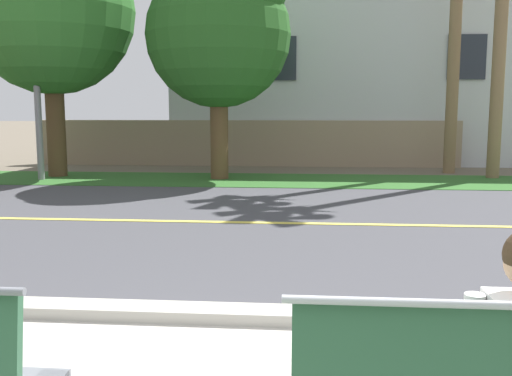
% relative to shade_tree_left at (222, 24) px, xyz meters
% --- Properties ---
extents(ground_plane, '(140.00, 140.00, 0.00)m').
position_rel_shade_tree_left_xyz_m(ground_plane, '(1.41, -3.99, -3.78)').
color(ground_plane, '#665B4C').
extents(curb_edge, '(44.00, 0.30, 0.11)m').
position_rel_shade_tree_left_xyz_m(curb_edge, '(1.41, -9.64, -3.73)').
color(curb_edge, '#ADA89E').
rests_on(curb_edge, ground_plane).
extents(street_asphalt, '(52.00, 8.00, 0.01)m').
position_rel_shade_tree_left_xyz_m(street_asphalt, '(1.41, -5.49, -3.78)').
color(street_asphalt, '#424247').
rests_on(street_asphalt, ground_plane).
extents(road_centre_line, '(48.00, 0.14, 0.01)m').
position_rel_shade_tree_left_xyz_m(road_centre_line, '(1.41, -5.49, -3.78)').
color(road_centre_line, '#E0CC4C').
rests_on(road_centre_line, ground_plane).
extents(far_verge_grass, '(48.00, 2.80, 0.02)m').
position_rel_shade_tree_left_xyz_m(far_verge_grass, '(1.41, -0.12, -3.78)').
color(far_verge_grass, '#2D6026').
rests_on(far_verge_grass, ground_plane).
extents(shade_tree_left, '(3.53, 3.53, 5.83)m').
position_rel_shade_tree_left_xyz_m(shade_tree_left, '(0.00, 0.00, 0.00)').
color(shade_tree_left, brown).
rests_on(shade_tree_left, ground_plane).
extents(garden_wall, '(13.00, 0.36, 1.40)m').
position_rel_shade_tree_left_xyz_m(garden_wall, '(0.15, 3.53, -3.08)').
color(garden_wall, gray).
rests_on(garden_wall, ground_plane).
extents(house_across_street, '(13.28, 6.91, 6.52)m').
position_rel_shade_tree_left_xyz_m(house_across_street, '(3.94, 6.73, -0.48)').
color(house_across_street, '#B7BCC1').
rests_on(house_across_street, ground_plane).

